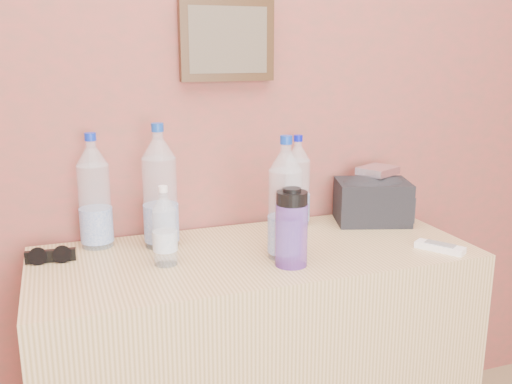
# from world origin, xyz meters

# --- Properties ---
(picture_frame) EXTENTS (0.30, 0.03, 0.25)m
(picture_frame) POSITION_xyz_m (0.10, 1.98, 1.40)
(picture_frame) COLOR #382311
(picture_frame) RESTS_ON room_shell
(dresser) EXTENTS (1.28, 0.53, 0.80)m
(dresser) POSITION_xyz_m (0.10, 1.71, 0.40)
(dresser) COLOR #9E7342
(dresser) RESTS_ON ground
(pet_large_a) EXTENTS (0.09, 0.09, 0.34)m
(pet_large_a) POSITION_xyz_m (-0.33, 1.92, 0.95)
(pet_large_a) COLOR white
(pet_large_a) RESTS_ON dresser
(pet_large_b) EXTENTS (0.10, 0.10, 0.37)m
(pet_large_b) POSITION_xyz_m (-0.14, 1.86, 0.96)
(pet_large_b) COLOR silver
(pet_large_b) RESTS_ON dresser
(pet_large_c) EXTENTS (0.08, 0.08, 0.30)m
(pet_large_c) POSITION_xyz_m (0.33, 1.92, 0.93)
(pet_large_c) COLOR white
(pet_large_c) RESTS_ON dresser
(pet_large_d) EXTENTS (0.09, 0.09, 0.35)m
(pet_large_d) POSITION_xyz_m (0.17, 1.64, 0.95)
(pet_large_d) COLOR silver
(pet_large_d) RESTS_ON dresser
(pet_small) EXTENTS (0.06, 0.06, 0.22)m
(pet_small) POSITION_xyz_m (-0.16, 1.70, 0.89)
(pet_small) COLOR #CCE4F7
(pet_small) RESTS_ON dresser
(nalgene_bottle) EXTENTS (0.09, 0.09, 0.22)m
(nalgene_bottle) POSITION_xyz_m (0.16, 1.58, 0.90)
(nalgene_bottle) COLOR #6938AC
(nalgene_bottle) RESTS_ON dresser
(sunglasses) EXTENTS (0.14, 0.06, 0.03)m
(sunglasses) POSITION_xyz_m (-0.46, 1.83, 0.82)
(sunglasses) COLOR black
(sunglasses) RESTS_ON dresser
(ac_remote) EXTENTS (0.11, 0.14, 0.02)m
(ac_remote) POSITION_xyz_m (0.62, 1.54, 0.81)
(ac_remote) COLOR white
(ac_remote) RESTS_ON dresser
(toiletry_bag) EXTENTS (0.28, 0.24, 0.16)m
(toiletry_bag) POSITION_xyz_m (0.58, 1.86, 0.88)
(toiletry_bag) COLOR black
(toiletry_bag) RESTS_ON dresser
(foil_packet) EXTENTS (0.15, 0.14, 0.03)m
(foil_packet) POSITION_xyz_m (0.60, 1.87, 0.97)
(foil_packet) COLOR silver
(foil_packet) RESTS_ON toiletry_bag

